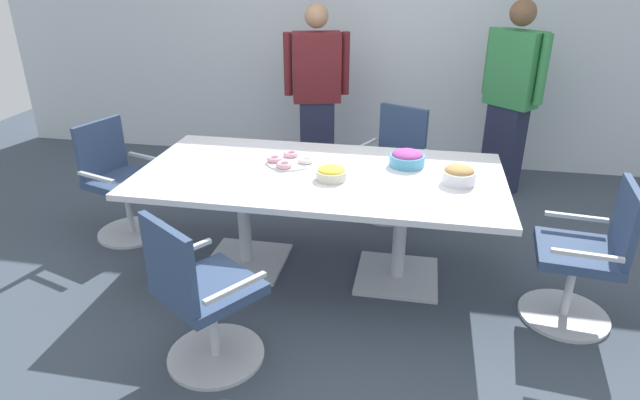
{
  "coord_description": "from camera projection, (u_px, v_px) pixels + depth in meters",
  "views": [
    {
      "loc": [
        0.63,
        -3.26,
        2.07
      ],
      "look_at": [
        0.0,
        0.0,
        0.55
      ],
      "focal_mm": 30.2,
      "sensor_mm": 36.0,
      "label": 1
    }
  ],
  "objects": [
    {
      "name": "snack_bowl_chips_yellow",
      "position": [
        331.0,
        173.0,
        3.44
      ],
      "size": [
        0.2,
        0.2,
        0.09
      ],
      "color": "beige",
      "rests_on": "conference_table"
    },
    {
      "name": "conference_table",
      "position": [
        320.0,
        190.0,
        3.61
      ],
      "size": [
        2.4,
        1.2,
        0.75
      ],
      "color": "silver",
      "rests_on": "ground"
    },
    {
      "name": "snack_bowl_candy_mix",
      "position": [
        407.0,
        158.0,
        3.66
      ],
      "size": [
        0.24,
        0.24,
        0.11
      ],
      "color": "#4C9EC6",
      "rests_on": "conference_table"
    },
    {
      "name": "office_chair_3",
      "position": [
        121.0,
        186.0,
        4.23
      ],
      "size": [
        0.68,
        0.68,
        0.91
      ],
      "rotation": [
        0.0,
        0.0,
        -1.89
      ],
      "color": "silver",
      "rests_on": "ground"
    },
    {
      "name": "office_chair_0",
      "position": [
        202.0,
        301.0,
        2.83
      ],
      "size": [
        0.75,
        0.75,
        0.91
      ],
      "rotation": [
        0.0,
        0.0,
        -0.6
      ],
      "color": "silver",
      "rests_on": "ground"
    },
    {
      "name": "snack_bowl_cookies",
      "position": [
        459.0,
        175.0,
        3.37
      ],
      "size": [
        0.21,
        0.21,
        0.12
      ],
      "color": "white",
      "rests_on": "conference_table"
    },
    {
      "name": "person_standing_0",
      "position": [
        317.0,
        94.0,
        5.08
      ],
      "size": [
        0.61,
        0.33,
        1.68
      ],
      "rotation": [
        0.0,
        0.0,
        -2.88
      ],
      "color": "#232842",
      "rests_on": "ground"
    },
    {
      "name": "donut_platter",
      "position": [
        289.0,
        161.0,
        3.71
      ],
      "size": [
        0.33,
        0.33,
        0.04
      ],
      "color": "white",
      "rests_on": "conference_table"
    },
    {
      "name": "person_standing_1",
      "position": [
        511.0,
        97.0,
        4.81
      ],
      "size": [
        0.51,
        0.46,
        1.73
      ],
      "rotation": [
        0.0,
        0.0,
        -3.86
      ],
      "color": "#232842",
      "rests_on": "ground"
    },
    {
      "name": "office_chair_1",
      "position": [
        585.0,
        262.0,
        3.19
      ],
      "size": [
        0.59,
        0.59,
        0.91
      ],
      "rotation": [
        0.0,
        0.0,
        1.46
      ],
      "color": "silver",
      "rests_on": "ground"
    },
    {
      "name": "back_wall",
      "position": [
        365.0,
        27.0,
        5.43
      ],
      "size": [
        8.0,
        0.1,
        2.8
      ],
      "primitive_type": "cube",
      "color": "silver",
      "rests_on": "ground"
    },
    {
      "name": "office_chair_2",
      "position": [
        392.0,
        168.0,
        4.59
      ],
      "size": [
        0.72,
        0.72,
        0.91
      ],
      "rotation": [
        0.0,
        0.0,
        -3.57
      ],
      "color": "silver",
      "rests_on": "ground"
    },
    {
      "name": "ground_plane",
      "position": [
        320.0,
        270.0,
        3.88
      ],
      "size": [
        10.0,
        10.0,
        0.01
      ],
      "primitive_type": "cube",
      "color": "#3D4754"
    }
  ]
}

